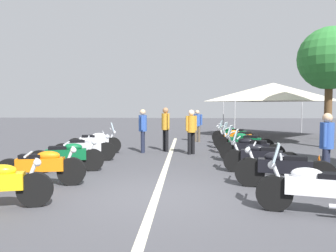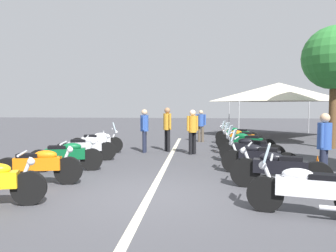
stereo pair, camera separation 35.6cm
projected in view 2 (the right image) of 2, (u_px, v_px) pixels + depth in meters
ground_plane at (149, 196)px, 6.70m from camera, size 80.00×80.00×0.00m
lane_centre_stripe at (165, 167)px, 9.86m from camera, size 16.66×0.16×0.01m
motorcycle_left_row_1 at (39, 165)px, 7.58m from camera, size 0.68×2.04×1.01m
motorcycle_left_row_2 at (66, 155)px, 9.16m from camera, size 0.82×2.04×1.00m
motorcycle_left_row_3 at (86, 148)px, 10.84m from camera, size 0.86×2.01×0.99m
motorcycle_left_row_4 at (97, 142)px, 12.53m from camera, size 0.86×2.00×1.20m
motorcycle_right_row_0 at (307, 189)px, 5.46m from camera, size 0.84×2.02×1.21m
motorcycle_right_row_1 at (279, 169)px, 7.14m from camera, size 0.87×2.14×1.02m
motorcycle_right_row_2 at (258, 157)px, 8.75m from camera, size 0.86×2.02×1.21m
motorcycle_right_row_3 at (251, 149)px, 10.38m from camera, size 0.95×2.03×1.21m
motorcycle_right_row_4 at (245, 143)px, 12.11m from camera, size 1.01×2.10×1.22m
motorcycle_right_row_5 at (240, 138)px, 13.65m from camera, size 0.91×2.06×1.21m
motorcycle_right_row_6 at (236, 135)px, 15.42m from camera, size 1.06×1.99×0.99m
traffic_cone_1 at (317, 168)px, 8.18m from camera, size 0.36×0.36×0.61m
bystander_0 at (193, 128)px, 12.27m from camera, size 0.37×0.43×1.70m
bystander_1 at (167, 126)px, 13.03m from camera, size 0.45×0.34×1.78m
bystander_2 at (324, 143)px, 7.63m from camera, size 0.45×0.35×1.69m
bystander_3 at (144, 127)px, 12.75m from camera, size 0.53×0.32×1.71m
bystander_4 at (201, 123)px, 16.42m from camera, size 0.32×0.50×1.62m
roadside_tree_1 at (335, 58)px, 13.75m from camera, size 2.70×2.70×5.25m
event_tent at (279, 92)px, 19.09m from camera, size 5.87×5.87×3.20m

